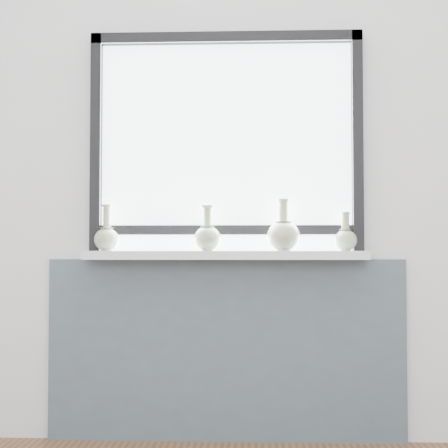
{
  "coord_description": "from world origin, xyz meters",
  "views": [
    {
      "loc": [
        0.12,
        -1.5,
        0.89
      ],
      "look_at": [
        0.0,
        1.55,
        1.02
      ],
      "focal_mm": 55.0,
      "sensor_mm": 36.0,
      "label": 1
    }
  ],
  "objects_px": {
    "vase_a": "(107,237)",
    "vase_d": "(345,238)",
    "vase_c": "(283,234)",
    "vase_b": "(207,236)",
    "windowsill": "(225,255)"
  },
  "relations": [
    {
      "from": "vase_a",
      "to": "vase_d",
      "type": "relative_size",
      "value": 1.21
    },
    {
      "from": "vase_d",
      "to": "vase_c",
      "type": "bearing_deg",
      "value": -176.61
    },
    {
      "from": "vase_c",
      "to": "vase_d",
      "type": "distance_m",
      "value": 0.29
    },
    {
      "from": "vase_a",
      "to": "vase_d",
      "type": "height_order",
      "value": "vase_a"
    },
    {
      "from": "vase_a",
      "to": "vase_d",
      "type": "distance_m",
      "value": 1.12
    },
    {
      "from": "vase_b",
      "to": "windowsill",
      "type": "bearing_deg",
      "value": 6.36
    },
    {
      "from": "windowsill",
      "to": "vase_a",
      "type": "xyz_separation_m",
      "value": [
        -0.56,
        -0.0,
        0.09
      ]
    },
    {
      "from": "vase_b",
      "to": "vase_d",
      "type": "bearing_deg",
      "value": 1.36
    },
    {
      "from": "vase_a",
      "to": "vase_c",
      "type": "height_order",
      "value": "vase_c"
    },
    {
      "from": "windowsill",
      "to": "vase_c",
      "type": "relative_size",
      "value": 5.44
    },
    {
      "from": "windowsill",
      "to": "vase_d",
      "type": "bearing_deg",
      "value": 0.61
    },
    {
      "from": "vase_b",
      "to": "vase_c",
      "type": "bearing_deg",
      "value": -0.29
    },
    {
      "from": "vase_b",
      "to": "vase_c",
      "type": "xyz_separation_m",
      "value": [
        0.35,
        -0.0,
        0.01
      ]
    },
    {
      "from": "vase_a",
      "to": "vase_c",
      "type": "bearing_deg",
      "value": -0.49
    },
    {
      "from": "windowsill",
      "to": "vase_c",
      "type": "height_order",
      "value": "vase_c"
    }
  ]
}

